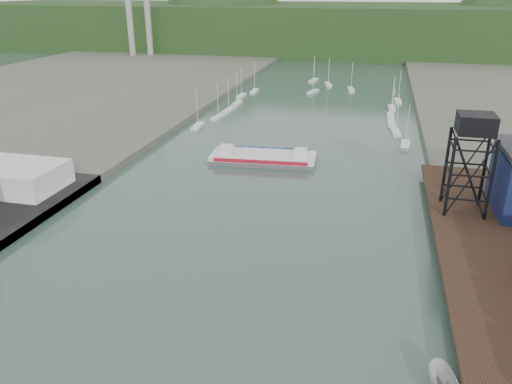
% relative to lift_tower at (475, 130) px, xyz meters
% --- Properties ---
extents(east_pier, '(14.00, 70.00, 2.45)m').
position_rel_lift_tower_xyz_m(east_pier, '(2.00, -13.00, -13.75)').
color(east_pier, black).
rests_on(east_pier, ground).
extents(white_shed, '(18.00, 12.00, 4.50)m').
position_rel_lift_tower_xyz_m(white_shed, '(-79.00, -8.00, -11.80)').
color(white_shed, silver).
rests_on(white_shed, west_quay).
extents(lift_tower, '(6.50, 6.50, 16.00)m').
position_rel_lift_tower_xyz_m(lift_tower, '(0.00, 0.00, 0.00)').
color(lift_tower, black).
rests_on(lift_tower, east_pier).
extents(marina_sailboats, '(57.71, 92.65, 0.90)m').
position_rel_lift_tower_xyz_m(marina_sailboats, '(-34.92, 80.46, -15.30)').
color(marina_sailboats, silver).
rests_on(marina_sailboats, ground).
extents(distant_hills, '(500.00, 120.00, 80.00)m').
position_rel_lift_tower_xyz_m(distant_hills, '(-38.98, 243.35, -5.27)').
color(distant_hills, '#1C3115').
rests_on(distant_hills, ground).
extents(chain_ferry, '(23.77, 11.09, 3.33)m').
position_rel_lift_tower_xyz_m(chain_ferry, '(-38.56, 22.10, -14.69)').
color(chain_ferry, '#4F4F52').
rests_on(chain_ferry, ground).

